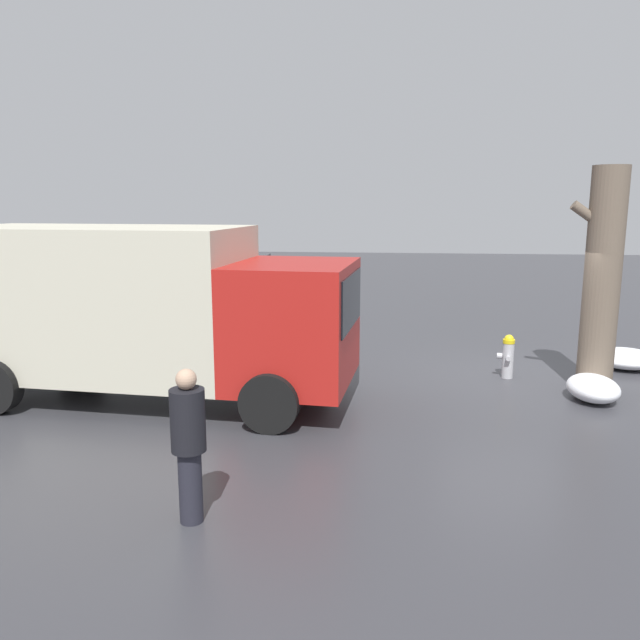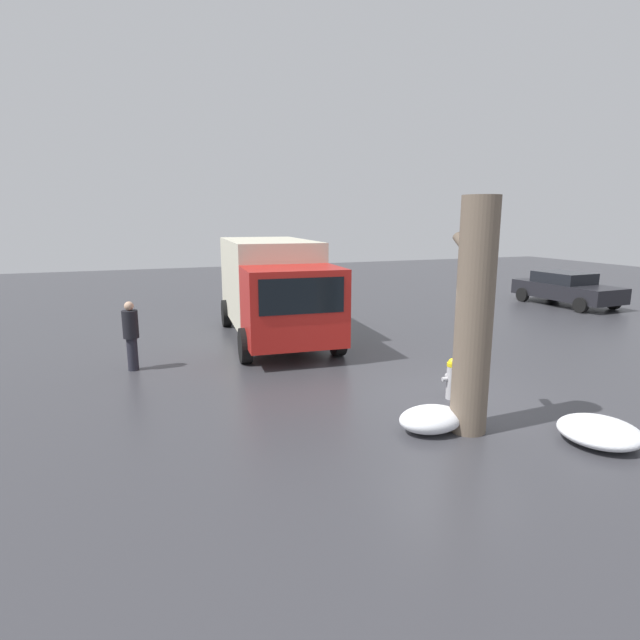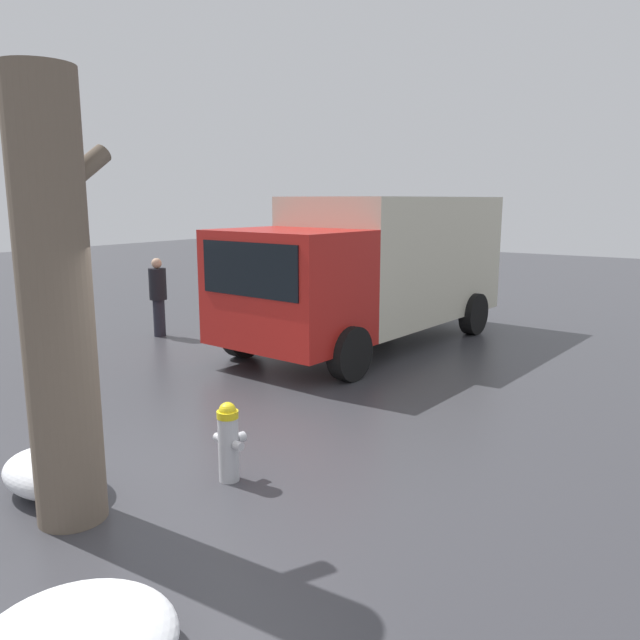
% 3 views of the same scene
% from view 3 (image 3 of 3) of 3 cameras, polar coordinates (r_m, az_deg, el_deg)
% --- Properties ---
extents(ground_plane, '(60.00, 60.00, 0.00)m').
position_cam_3_polar(ground_plane, '(6.84, -8.28, -14.27)').
color(ground_plane, '#38383D').
extents(fire_hydrant, '(0.33, 0.42, 0.85)m').
position_cam_3_polar(fire_hydrant, '(6.67, -8.35, -10.84)').
color(fire_hydrant, '#B7B7BC').
rests_on(fire_hydrant, ground_plane).
extents(tree_trunk, '(0.94, 0.62, 3.98)m').
position_cam_3_polar(tree_trunk, '(5.87, -22.93, 1.30)').
color(tree_trunk, '#6B5B4C').
rests_on(tree_trunk, ground_plane).
extents(delivery_truck, '(7.02, 3.15, 2.95)m').
position_cam_3_polar(delivery_truck, '(12.68, 5.09, 5.09)').
color(delivery_truck, red).
rests_on(delivery_truck, ground_plane).
extents(pedestrian, '(0.37, 0.37, 1.69)m').
position_cam_3_polar(pedestrian, '(13.74, -14.58, 2.32)').
color(pedestrian, '#23232D').
rests_on(pedestrian, ground_plane).
extents(snow_pile_by_hydrant, '(0.84, 1.16, 0.43)m').
position_cam_3_polar(snow_pile_by_hydrant, '(6.97, -23.23, -12.67)').
color(snow_pile_by_hydrant, white).
rests_on(snow_pile_by_hydrant, ground_plane).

